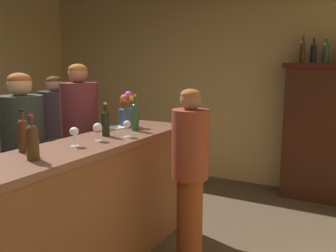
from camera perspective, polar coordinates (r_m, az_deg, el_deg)
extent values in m
cube|color=tan|center=(5.53, 3.78, 7.02)|extent=(5.31, 0.12, 2.85)
cube|color=brown|center=(2.92, -14.26, -14.00)|extent=(0.51, 2.56, 1.03)
cube|color=brown|center=(2.75, -14.72, -3.67)|extent=(0.58, 2.67, 0.05)
cube|color=#391B0F|center=(4.81, 23.03, -1.02)|extent=(0.87, 0.32, 1.70)
cube|color=#401412|center=(4.74, 23.68, 8.75)|extent=(0.95, 0.38, 0.06)
cylinder|color=#452D17|center=(2.42, -20.56, -2.89)|extent=(0.08, 0.08, 0.19)
sphere|color=#452D17|center=(2.40, -20.69, -0.71)|extent=(0.08, 0.08, 0.08)
cylinder|color=#452D17|center=(2.40, -20.75, 0.28)|extent=(0.03, 0.03, 0.08)
cylinder|color=#B21524|center=(2.39, -20.82, 1.46)|extent=(0.03, 0.03, 0.02)
cylinder|color=#4D2B19|center=(2.67, -21.84, -1.77)|extent=(0.07, 0.07, 0.19)
sphere|color=#4D2B19|center=(2.65, -21.97, 0.29)|extent=(0.07, 0.07, 0.07)
cylinder|color=#4D2B19|center=(2.65, -22.03, 1.21)|extent=(0.03, 0.03, 0.09)
cylinder|color=black|center=(2.64, -22.10, 2.31)|extent=(0.03, 0.03, 0.02)
cylinder|color=#2E502E|center=(3.30, -5.18, 1.12)|extent=(0.07, 0.07, 0.21)
sphere|color=#2E502E|center=(3.29, -5.21, 2.96)|extent=(0.07, 0.07, 0.07)
cylinder|color=#2E502E|center=(3.28, -5.22, 3.81)|extent=(0.02, 0.02, 0.10)
cylinder|color=gold|center=(3.28, -5.24, 4.80)|extent=(0.02, 0.02, 0.02)
cylinder|color=black|center=(3.09, -9.80, 0.10)|extent=(0.07, 0.07, 0.18)
sphere|color=black|center=(3.07, -9.85, 1.75)|extent=(0.07, 0.07, 0.07)
cylinder|color=black|center=(3.07, -9.87, 2.55)|extent=(0.02, 0.02, 0.09)
cylinder|color=gold|center=(3.06, -9.90, 3.49)|extent=(0.03, 0.03, 0.02)
cylinder|color=white|center=(2.76, -14.48, -3.05)|extent=(0.07, 0.07, 0.00)
cylinder|color=white|center=(2.75, -14.51, -2.22)|extent=(0.01, 0.01, 0.08)
ellipsoid|color=white|center=(2.74, -14.57, -0.80)|extent=(0.07, 0.07, 0.06)
cylinder|color=white|center=(2.91, -10.97, -2.26)|extent=(0.06, 0.06, 0.00)
cylinder|color=white|center=(2.91, -10.99, -1.63)|extent=(0.01, 0.01, 0.06)
ellipsoid|color=white|center=(2.89, -11.03, -0.27)|extent=(0.07, 0.07, 0.08)
ellipsoid|color=maroon|center=(2.90, -11.02, -0.70)|extent=(0.06, 0.06, 0.03)
cylinder|color=white|center=(3.03, -6.45, -1.68)|extent=(0.07, 0.07, 0.00)
cylinder|color=white|center=(3.03, -6.46, -0.95)|extent=(0.01, 0.01, 0.07)
ellipsoid|color=white|center=(3.01, -6.48, 0.31)|extent=(0.06, 0.06, 0.06)
cylinder|color=#3A506C|center=(3.56, -6.62, 1.32)|extent=(0.15, 0.15, 0.17)
cylinder|color=#38602D|center=(3.52, -5.75, 2.95)|extent=(0.01, 0.01, 0.17)
sphere|color=gold|center=(3.51, -5.78, 4.35)|extent=(0.05, 0.05, 0.05)
cylinder|color=#38602D|center=(3.55, -6.18, 3.22)|extent=(0.01, 0.01, 0.20)
sphere|color=#C74783|center=(3.55, -6.20, 4.84)|extent=(0.08, 0.08, 0.08)
cylinder|color=#38602D|center=(3.57, -6.49, 2.77)|extent=(0.01, 0.01, 0.14)
sphere|color=orange|center=(3.56, -6.51, 3.91)|extent=(0.05, 0.05, 0.05)
cylinder|color=#38602D|center=(3.59, -7.10, 2.88)|extent=(0.01, 0.01, 0.15)
sphere|color=yellow|center=(3.59, -7.13, 4.09)|extent=(0.06, 0.06, 0.06)
cylinder|color=#38602D|center=(3.56, -6.99, 2.66)|extent=(0.01, 0.01, 0.13)
sphere|color=red|center=(3.55, -7.01, 3.73)|extent=(0.06, 0.06, 0.06)
cylinder|color=#38602D|center=(3.53, -6.93, 2.95)|extent=(0.01, 0.01, 0.17)
sphere|color=orange|center=(3.53, -6.96, 4.36)|extent=(0.07, 0.07, 0.07)
cylinder|color=#38602D|center=(3.52, -6.71, 3.02)|extent=(0.01, 0.01, 0.18)
sphere|color=#C14792|center=(3.51, -6.74, 4.52)|extent=(0.05, 0.05, 0.05)
cylinder|color=white|center=(3.47, -8.13, -0.23)|extent=(0.19, 0.19, 0.01)
cylinder|color=#462914|center=(4.78, 20.41, 10.68)|extent=(0.06, 0.06, 0.23)
sphere|color=#462914|center=(4.78, 20.49, 12.04)|extent=(0.06, 0.06, 0.06)
cylinder|color=#462914|center=(4.78, 20.52, 12.58)|extent=(0.03, 0.03, 0.09)
cylinder|color=red|center=(4.79, 20.56, 13.21)|extent=(0.03, 0.03, 0.02)
cylinder|color=black|center=(4.76, 21.92, 10.38)|extent=(0.07, 0.07, 0.19)
sphere|color=black|center=(4.76, 22.00, 11.54)|extent=(0.07, 0.07, 0.07)
cylinder|color=black|center=(4.76, 22.03, 12.08)|extent=(0.02, 0.02, 0.09)
cylinder|color=#AA1A21|center=(4.77, 22.07, 12.71)|extent=(0.03, 0.03, 0.02)
cylinder|color=#2C4633|center=(4.74, 23.60, 10.33)|extent=(0.07, 0.07, 0.20)
sphere|color=#2C4633|center=(4.74, 23.68, 11.52)|extent=(0.07, 0.07, 0.07)
cylinder|color=#2C4633|center=(4.75, 23.71, 12.06)|extent=(0.03, 0.03, 0.09)
cylinder|color=gold|center=(4.75, 23.76, 12.69)|extent=(0.03, 0.03, 0.02)
cylinder|color=#B0A39C|center=(3.61, -21.23, -11.73)|extent=(0.27, 0.27, 0.79)
cylinder|color=#2A322C|center=(3.42, -21.93, -0.65)|extent=(0.37, 0.37, 0.61)
sphere|color=tan|center=(3.38, -22.36, 6.04)|extent=(0.21, 0.21, 0.21)
ellipsoid|color=#9A4F24|center=(3.38, -22.41, 6.82)|extent=(0.20, 0.20, 0.11)
cylinder|color=maroon|center=(3.95, -13.33, -8.91)|extent=(0.27, 0.27, 0.87)
cylinder|color=maroon|center=(3.78, -13.76, 1.91)|extent=(0.38, 0.38, 0.63)
sphere|color=#9A6449|center=(3.75, -14.00, 8.00)|extent=(0.20, 0.20, 0.20)
ellipsoid|color=#99591C|center=(3.75, -14.03, 8.68)|extent=(0.19, 0.19, 0.11)
cylinder|color=#969C90|center=(4.91, -16.92, -5.94)|extent=(0.28, 0.28, 0.78)
cylinder|color=#342C31|center=(4.77, -17.31, 1.88)|extent=(0.40, 0.40, 0.57)
sphere|color=tan|center=(4.74, -17.53, 6.34)|extent=(0.20, 0.20, 0.20)
ellipsoid|color=brown|center=(4.74, -17.56, 6.88)|extent=(0.19, 0.19, 0.11)
cylinder|color=brown|center=(3.12, 3.40, -14.78)|extent=(0.22, 0.22, 0.76)
cylinder|color=brown|center=(2.91, 3.53, -2.87)|extent=(0.30, 0.30, 0.56)
sphere|color=#90624B|center=(2.86, 3.60, 4.16)|extent=(0.17, 0.17, 0.17)
ellipsoid|color=#A05827|center=(2.86, 3.61, 4.94)|extent=(0.16, 0.16, 0.10)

